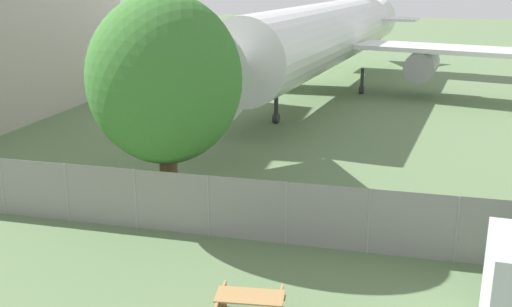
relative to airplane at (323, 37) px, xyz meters
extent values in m
cylinder|color=gray|center=(-7.67, -25.34, -3.00)|extent=(0.07, 0.07, 2.08)
cylinder|color=gray|center=(-5.13, -25.34, -3.00)|extent=(0.07, 0.07, 2.08)
cylinder|color=gray|center=(-2.58, -25.34, -3.00)|extent=(0.07, 0.07, 2.08)
cylinder|color=gray|center=(-0.04, -25.34, -3.00)|extent=(0.07, 0.07, 2.08)
cylinder|color=gray|center=(2.51, -25.34, -3.00)|extent=(0.07, 0.07, 2.08)
cylinder|color=gray|center=(5.05, -25.34, -3.00)|extent=(0.07, 0.07, 2.08)
cylinder|color=gray|center=(7.60, -25.34, -3.00)|extent=(0.07, 0.07, 2.08)
cube|color=gray|center=(2.51, -25.34, -3.00)|extent=(56.00, 0.01, 2.08)
cylinder|color=white|center=(-0.05, -0.42, 0.05)|extent=(8.11, 28.84, 4.52)
cone|color=white|center=(-2.15, -16.79, 0.05)|extent=(5.06, 5.06, 4.52)
cone|color=white|center=(2.12, 16.52, 0.05)|extent=(4.76, 6.13, 4.07)
cube|color=white|center=(8.73, -0.11, -0.63)|extent=(13.42, 7.23, 0.30)
cylinder|color=#939399|center=(6.87, 0.54, -1.79)|extent=(2.54, 4.30, 2.04)
cube|color=white|center=(-8.48, 2.10, -0.63)|extent=(12.87, 4.15, 0.30)
cylinder|color=#939399|center=(-6.52, 2.26, -1.79)|extent=(2.54, 4.30, 2.04)
cube|color=white|center=(1.58, 12.37, 0.50)|extent=(10.33, 4.85, 0.20)
cylinder|color=#2D2D33|center=(-1.23, -9.60, -3.13)|extent=(0.24, 0.24, 1.83)
cylinder|color=#2D2D33|center=(-1.23, -9.60, -3.76)|extent=(0.37, 0.59, 0.56)
cylinder|color=#2D2D33|center=(2.82, 0.65, -3.13)|extent=(0.24, 0.24, 1.83)
cylinder|color=#2D2D33|center=(2.82, 0.65, -3.76)|extent=(0.37, 0.59, 0.56)
cylinder|color=#2D2D33|center=(-2.56, 1.34, -3.13)|extent=(0.24, 0.24, 1.83)
cylinder|color=#2D2D33|center=(-2.56, 1.34, -3.76)|extent=(0.37, 0.59, 0.56)
cube|color=#A37A47|center=(2.56, -29.98, -3.30)|extent=(1.73, 0.94, 0.04)
cube|color=#A37A47|center=(2.49, -29.43, -3.60)|extent=(1.67, 0.47, 0.04)
cylinder|color=brown|center=(-1.95, -23.94, -2.72)|extent=(0.62, 0.62, 2.64)
ellipsoid|color=#38702D|center=(-1.95, -23.94, 0.81)|extent=(5.19, 5.19, 5.71)
camera|label=1|loc=(5.84, -42.40, 4.13)|focal=42.00mm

